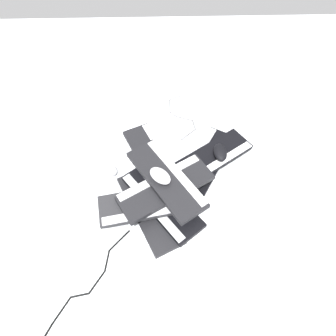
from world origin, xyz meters
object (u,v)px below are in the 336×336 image
keyboard_0 (206,161)px  keyboard_1 (152,156)px  keyboard_4 (149,204)px  keyboard_6 (166,187)px  keyboard_3 (161,201)px  keyboard_5 (212,158)px  mouse_3 (226,154)px  mouse_1 (109,168)px  mouse_2 (160,176)px  keyboard_2 (150,209)px  keyboard_7 (166,179)px  mouse_0 (220,152)px

keyboard_0 → keyboard_1: (-0.28, 0.04, 0.00)m
keyboard_4 → keyboard_6: (0.08, 0.07, 0.03)m
keyboard_3 → keyboard_6: (0.02, 0.04, 0.06)m
keyboard_5 → mouse_3: size_ratio=4.08×
mouse_1 → mouse_2: mouse_2 is taller
keyboard_2 → keyboard_5: (0.31, 0.27, 0.03)m
mouse_1 → keyboard_3: bearing=-172.5°
keyboard_5 → mouse_2: (-0.26, -0.19, 0.13)m
keyboard_5 → mouse_3: bearing=25.7°
keyboard_0 → keyboard_6: (-0.21, -0.21, 0.09)m
keyboard_0 → mouse_3: mouse_3 is taller
keyboard_4 → mouse_3: (0.40, 0.31, -0.05)m
keyboard_7 → mouse_0: (0.27, 0.19, -0.05)m
keyboard_5 → mouse_0: bearing=7.2°
keyboard_1 → keyboard_7: bearing=-72.5°
keyboard_5 → mouse_1: keyboard_5 is taller
keyboard_4 → keyboard_6: bearing=40.3°
keyboard_7 → keyboard_5: bearing=37.7°
keyboard_1 → keyboard_4: (-0.01, -0.31, 0.06)m
mouse_0 → mouse_3: mouse_0 is taller
keyboard_2 → mouse_0: mouse_0 is taller
keyboard_7 → keyboard_0: bearing=41.1°
keyboard_6 → keyboard_7: bearing=81.7°
keyboard_2 → keyboard_0: bearing=43.2°
keyboard_4 → mouse_2: mouse_2 is taller
keyboard_0 → mouse_3: bearing=18.9°
keyboard_0 → mouse_1: size_ratio=4.14×
keyboard_3 → mouse_3: bearing=39.9°
keyboard_4 → mouse_1: (-0.21, 0.24, -0.05)m
keyboard_1 → keyboard_3: 0.29m
mouse_2 → mouse_3: mouse_2 is taller
keyboard_7 → mouse_2: (-0.03, -0.01, 0.04)m
keyboard_1 → keyboard_2: same height
keyboard_1 → keyboard_6: bearing=-75.2°
keyboard_6 → keyboard_7: 0.04m
keyboard_7 → keyboard_6: bearing=-98.3°
keyboard_5 → keyboard_7: size_ratio=1.00×
keyboard_3 → keyboard_7: (0.02, 0.06, 0.09)m
keyboard_0 → keyboard_2: (-0.29, -0.27, 0.00)m
mouse_0 → mouse_2: 0.37m
keyboard_7 → keyboard_1: bearing=107.5°
keyboard_4 → mouse_2: 0.14m
keyboard_3 → mouse_0: (0.30, 0.25, 0.04)m
keyboard_4 → keyboard_2: bearing=60.5°
keyboard_6 → keyboard_0: bearing=44.5°
keyboard_1 → keyboard_2: 0.31m
keyboard_4 → keyboard_6: size_ratio=1.01×
keyboard_3 → mouse_2: bearing=92.3°
keyboard_0 → keyboard_6: size_ratio=1.00×
keyboard_2 → mouse_1: 0.31m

